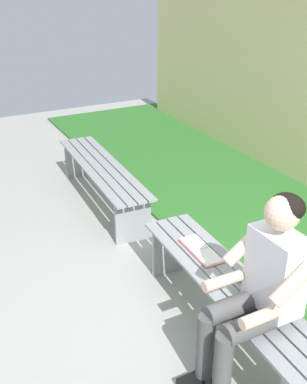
{
  "coord_description": "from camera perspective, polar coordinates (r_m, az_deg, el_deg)",
  "views": [
    {
      "loc": [
        -2.07,
        1.65,
        2.36
      ],
      "look_at": [
        0.79,
        0.15,
        0.8
      ],
      "focal_mm": 44.02,
      "sensor_mm": 36.0,
      "label": 1
    }
  ],
  "objects": [
    {
      "name": "apple",
      "position": [
        3.25,
        10.65,
        -10.01
      ],
      "size": [
        0.07,
        0.07,
        0.07
      ],
      "primitive_type": "sphere",
      "color": "gold",
      "rests_on": "bench_near"
    },
    {
      "name": "bench_near",
      "position": [
        3.33,
        8.83,
        -11.83
      ],
      "size": [
        1.88,
        0.49,
        0.45
      ],
      "rotation": [
        0.0,
        0.0,
        -0.05
      ],
      "color": "gray",
      "rests_on": "ground"
    },
    {
      "name": "ground_plane",
      "position": [
        4.04,
        -13.26,
        -11.17
      ],
      "size": [
        10.0,
        7.0,
        0.04
      ],
      "primitive_type": "cube",
      "color": "#9E9E99"
    },
    {
      "name": "grass_strip",
      "position": [
        5.0,
        13.95,
        -3.12
      ],
      "size": [
        9.0,
        2.08,
        0.03
      ],
      "primitive_type": "cube",
      "color": "#2D6B28",
      "rests_on": "ground"
    },
    {
      "name": "person_seated",
      "position": [
        2.82,
        12.54,
        -11.27
      ],
      "size": [
        0.5,
        0.69,
        1.26
      ],
      "color": "silver",
      "rests_on": "ground"
    },
    {
      "name": "bench_far",
      "position": [
        5.05,
        -6.24,
        2.11
      ],
      "size": [
        1.96,
        0.49,
        0.45
      ],
      "rotation": [
        0.0,
        0.0,
        -0.05
      ],
      "color": "gray",
      "rests_on": "ground"
    },
    {
      "name": "book_open",
      "position": [
        3.52,
        5.73,
        -7.07
      ],
      "size": [
        0.42,
        0.18,
        0.02
      ],
      "rotation": [
        0.0,
        0.0,
        -0.05
      ],
      "color": "white",
      "rests_on": "bench_near"
    }
  ]
}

